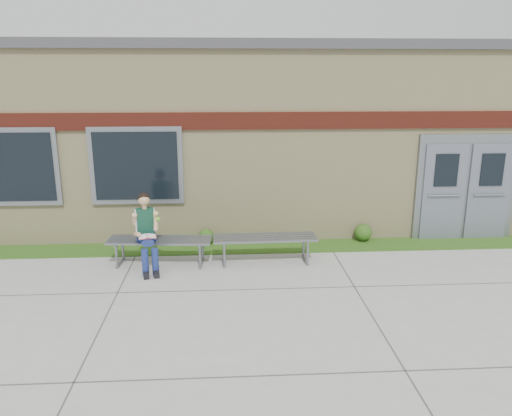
{
  "coord_description": "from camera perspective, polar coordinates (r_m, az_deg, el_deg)",
  "views": [
    {
      "loc": [
        -1.16,
        -7.26,
        3.53
      ],
      "look_at": [
        -0.62,
        1.7,
        1.1
      ],
      "focal_mm": 35.0,
      "sensor_mm": 36.0,
      "label": 1
    }
  ],
  "objects": [
    {
      "name": "bench_right",
      "position": [
        9.59,
        1.05,
        -3.96
      ],
      "size": [
        1.98,
        0.59,
        0.51
      ],
      "rotation": [
        0.0,
        0.0,
        0.02
      ],
      "color": "slate",
      "rests_on": "ground"
    },
    {
      "name": "bench_left",
      "position": [
        9.65,
        -10.91,
        -4.15
      ],
      "size": [
        1.98,
        0.68,
        0.51
      ],
      "rotation": [
        0.0,
        0.0,
        -0.07
      ],
      "color": "slate",
      "rests_on": "ground"
    },
    {
      "name": "grass_strip",
      "position": [
        10.54,
        3.06,
        -4.41
      ],
      "size": [
        16.0,
        0.8,
        0.02
      ],
      "primitive_type": "cube",
      "color": "#245215",
      "rests_on": "ground"
    },
    {
      "name": "school_building",
      "position": [
        13.38,
        1.55,
        9.0
      ],
      "size": [
        16.2,
        6.22,
        4.2
      ],
      "color": "beige",
      "rests_on": "ground"
    },
    {
      "name": "ground",
      "position": [
        8.16,
        5.14,
        -10.58
      ],
      "size": [
        80.0,
        80.0,
        0.0
      ],
      "primitive_type": "plane",
      "color": "#9E9E99",
      "rests_on": "ground"
    },
    {
      "name": "girl",
      "position": [
        9.37,
        -12.42,
        -2.47
      ],
      "size": [
        0.54,
        0.86,
        1.42
      ],
      "rotation": [
        0.0,
        0.0,
        0.22
      ],
      "color": "navy",
      "rests_on": "ground"
    },
    {
      "name": "shrub_east",
      "position": [
        11.04,
        12.15,
        -2.74
      ],
      "size": [
        0.37,
        0.37,
        0.37
      ],
      "primitive_type": "sphere",
      "color": "#245215",
      "rests_on": "grass_strip"
    },
    {
      "name": "shrub_mid",
      "position": [
        10.66,
        -5.72,
        -3.25
      ],
      "size": [
        0.32,
        0.32,
        0.32
      ],
      "primitive_type": "sphere",
      "color": "#245215",
      "rests_on": "grass_strip"
    }
  ]
}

